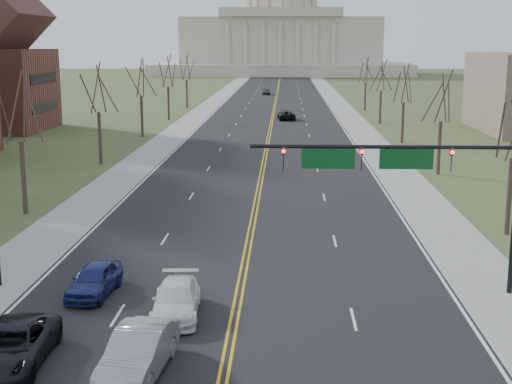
# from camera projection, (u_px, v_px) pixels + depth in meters

# --- Properties ---
(road) EXTENTS (20.00, 380.00, 0.01)m
(road) POSITION_uv_depth(u_px,v_px,m) (274.00, 107.00, 127.84)
(road) COLOR black
(road) RESTS_ON ground
(cross_road) EXTENTS (120.00, 14.00, 0.01)m
(cross_road) POSITION_uv_depth(u_px,v_px,m) (227.00, 358.00, 26.17)
(cross_road) COLOR black
(cross_road) RESTS_ON ground
(sidewalk_left) EXTENTS (4.00, 380.00, 0.03)m
(sidewalk_left) POSITION_uv_depth(u_px,v_px,m) (208.00, 107.00, 128.34)
(sidewalk_left) COLOR gray
(sidewalk_left) RESTS_ON ground
(sidewalk_right) EXTENTS (4.00, 380.00, 0.03)m
(sidewalk_right) POSITION_uv_depth(u_px,v_px,m) (341.00, 107.00, 127.35)
(sidewalk_right) COLOR gray
(sidewalk_right) RESTS_ON ground
(center_line) EXTENTS (0.42, 380.00, 0.01)m
(center_line) POSITION_uv_depth(u_px,v_px,m) (274.00, 107.00, 127.84)
(center_line) COLOR gold
(center_line) RESTS_ON road
(edge_line_left) EXTENTS (0.15, 380.00, 0.01)m
(edge_line_left) POSITION_uv_depth(u_px,v_px,m) (220.00, 107.00, 128.25)
(edge_line_left) COLOR silver
(edge_line_left) RESTS_ON road
(edge_line_right) EXTENTS (0.15, 380.00, 0.01)m
(edge_line_right) POSITION_uv_depth(u_px,v_px,m) (329.00, 107.00, 127.44)
(edge_line_right) COLOR silver
(edge_line_right) RESTS_ON road
(capitol) EXTENTS (90.00, 60.00, 50.00)m
(capitol) POSITION_uv_depth(u_px,v_px,m) (281.00, 34.00, 261.71)
(capitol) COLOR beige
(capitol) RESTS_ON ground
(signal_mast) EXTENTS (12.12, 0.44, 7.20)m
(signal_mast) POSITION_uv_depth(u_px,v_px,m) (405.00, 170.00, 32.00)
(signal_mast) COLOR black
(signal_mast) RESTS_ON ground
(tree_l_0) EXTENTS (3.96, 3.96, 9.00)m
(tree_l_0) POSITION_uv_depth(u_px,v_px,m) (19.00, 111.00, 46.89)
(tree_l_0) COLOR #362920
(tree_l_0) RESTS_ON ground
(tree_r_1) EXTENTS (3.74, 3.74, 8.50)m
(tree_r_1) POSITION_uv_depth(u_px,v_px,m) (442.00, 100.00, 61.33)
(tree_r_1) COLOR #362920
(tree_r_1) RESTS_ON ground
(tree_l_1) EXTENTS (3.96, 3.96, 9.00)m
(tree_l_1) POSITION_uv_depth(u_px,v_px,m) (98.00, 91.00, 66.44)
(tree_l_1) COLOR #362920
(tree_l_1) RESTS_ON ground
(tree_r_2) EXTENTS (3.74, 3.74, 8.50)m
(tree_r_2) POSITION_uv_depth(u_px,v_px,m) (404.00, 86.00, 80.88)
(tree_r_2) COLOR #362920
(tree_r_2) RESTS_ON ground
(tree_l_2) EXTENTS (3.96, 3.96, 9.00)m
(tree_l_2) POSITION_uv_depth(u_px,v_px,m) (141.00, 80.00, 85.99)
(tree_l_2) COLOR #362920
(tree_l_2) RESTS_ON ground
(tree_r_3) EXTENTS (3.74, 3.74, 8.50)m
(tree_r_3) POSITION_uv_depth(u_px,v_px,m) (381.00, 77.00, 100.44)
(tree_r_3) COLOR #362920
(tree_r_3) RESTS_ON ground
(tree_l_3) EXTENTS (3.96, 3.96, 9.00)m
(tree_l_3) POSITION_uv_depth(u_px,v_px,m) (168.00, 73.00, 105.55)
(tree_l_3) COLOR #362920
(tree_l_3) RESTS_ON ground
(tree_r_4) EXTENTS (3.74, 3.74, 8.50)m
(tree_r_4) POSITION_uv_depth(u_px,v_px,m) (366.00, 72.00, 119.99)
(tree_r_4) COLOR #362920
(tree_r_4) RESTS_ON ground
(tree_l_4) EXTENTS (3.96, 3.96, 9.00)m
(tree_l_4) POSITION_uv_depth(u_px,v_px,m) (186.00, 68.00, 125.10)
(tree_l_4) COLOR #362920
(tree_l_4) RESTS_ON ground
(car_sb_inner_lead) EXTENTS (2.22, 5.11, 1.63)m
(car_sb_inner_lead) POSITION_uv_depth(u_px,v_px,m) (138.00, 352.00, 24.73)
(car_sb_inner_lead) COLOR gray
(car_sb_inner_lead) RESTS_ON road
(car_sb_outer_lead) EXTENTS (2.66, 5.38, 1.47)m
(car_sb_outer_lead) POSITION_uv_depth(u_px,v_px,m) (12.00, 346.00, 25.46)
(car_sb_outer_lead) COLOR black
(car_sb_outer_lead) RESTS_ON road
(car_sb_inner_second) EXTENTS (2.23, 4.85, 1.38)m
(car_sb_inner_second) POSITION_uv_depth(u_px,v_px,m) (176.00, 300.00, 30.12)
(car_sb_inner_second) COLOR white
(car_sb_inner_second) RESTS_ON road
(car_sb_outer_second) EXTENTS (2.05, 4.35, 1.44)m
(car_sb_outer_second) POSITION_uv_depth(u_px,v_px,m) (94.00, 280.00, 32.62)
(car_sb_outer_second) COLOR navy
(car_sb_outer_second) RESTS_ON road
(car_far_nb) EXTENTS (2.87, 5.34, 1.42)m
(car_far_nb) POSITION_uv_depth(u_px,v_px,m) (286.00, 115.00, 106.73)
(car_far_nb) COLOR black
(car_far_nb) RESTS_ON road
(car_far_sb) EXTENTS (1.75, 4.35, 1.48)m
(car_far_sb) POSITION_uv_depth(u_px,v_px,m) (266.00, 91.00, 158.12)
(car_far_sb) COLOR #43464A
(car_far_sb) RESTS_ON road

